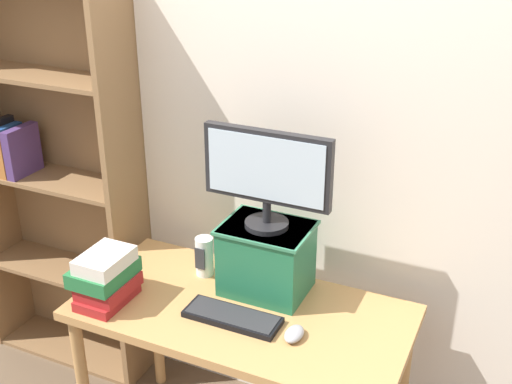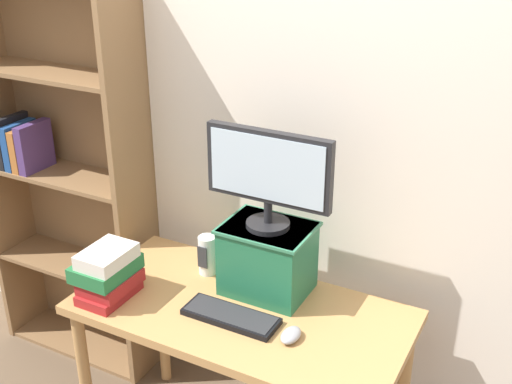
{
  "view_description": "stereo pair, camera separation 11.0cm",
  "coord_description": "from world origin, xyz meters",
  "px_view_note": "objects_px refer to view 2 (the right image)",
  "views": [
    {
      "loc": [
        0.9,
        -1.81,
        2.18
      ],
      "look_at": [
        0.03,
        0.06,
        1.23
      ],
      "focal_mm": 45.0,
      "sensor_mm": 36.0,
      "label": 1
    },
    {
      "loc": [
        0.99,
        -1.76,
        2.18
      ],
      "look_at": [
        0.03,
        0.06,
        1.23
      ],
      "focal_mm": 45.0,
      "sensor_mm": 36.0,
      "label": 2
    }
  ],
  "objects_px": {
    "computer_mouse": "(291,335)",
    "bookshelf_unit": "(64,170)",
    "book_stack": "(108,273)",
    "riser_box": "(268,257)",
    "desk": "(241,329)",
    "computer_monitor": "(268,173)",
    "keyboard": "(230,316)",
    "desk_speaker": "(207,255)"
  },
  "relations": [
    {
      "from": "computer_mouse",
      "to": "bookshelf_unit",
      "type": "bearing_deg",
      "value": 163.98
    },
    {
      "from": "book_stack",
      "to": "riser_box",
      "type": "bearing_deg",
      "value": 31.86
    },
    {
      "from": "desk",
      "to": "book_stack",
      "type": "height_order",
      "value": "book_stack"
    },
    {
      "from": "desk",
      "to": "bookshelf_unit",
      "type": "relative_size",
      "value": 0.65
    },
    {
      "from": "computer_monitor",
      "to": "keyboard",
      "type": "relative_size",
      "value": 1.37
    },
    {
      "from": "riser_box",
      "to": "book_stack",
      "type": "distance_m",
      "value": 0.62
    },
    {
      "from": "riser_box",
      "to": "desk",
      "type": "bearing_deg",
      "value": -100.73
    },
    {
      "from": "computer_monitor",
      "to": "computer_mouse",
      "type": "height_order",
      "value": "computer_monitor"
    },
    {
      "from": "desk",
      "to": "bookshelf_unit",
      "type": "height_order",
      "value": "bookshelf_unit"
    },
    {
      "from": "keyboard",
      "to": "desk_speaker",
      "type": "height_order",
      "value": "desk_speaker"
    },
    {
      "from": "computer_monitor",
      "to": "riser_box",
      "type": "bearing_deg",
      "value": 90.0
    },
    {
      "from": "keyboard",
      "to": "book_stack",
      "type": "distance_m",
      "value": 0.51
    },
    {
      "from": "computer_monitor",
      "to": "book_stack",
      "type": "bearing_deg",
      "value": -148.26
    },
    {
      "from": "keyboard",
      "to": "desk",
      "type": "bearing_deg",
      "value": 88.67
    },
    {
      "from": "desk",
      "to": "book_stack",
      "type": "relative_size",
      "value": 5.18
    },
    {
      "from": "desk",
      "to": "riser_box",
      "type": "bearing_deg",
      "value": 79.27
    },
    {
      "from": "keyboard",
      "to": "computer_mouse",
      "type": "distance_m",
      "value": 0.25
    },
    {
      "from": "computer_mouse",
      "to": "desk",
      "type": "bearing_deg",
      "value": 161.57
    },
    {
      "from": "computer_mouse",
      "to": "desk_speaker",
      "type": "relative_size",
      "value": 0.62
    },
    {
      "from": "keyboard",
      "to": "desk_speaker",
      "type": "relative_size",
      "value": 2.17
    },
    {
      "from": "bookshelf_unit",
      "to": "riser_box",
      "type": "relative_size",
      "value": 5.74
    },
    {
      "from": "book_stack",
      "to": "computer_mouse",
      "type": "bearing_deg",
      "value": 6.32
    },
    {
      "from": "computer_monitor",
      "to": "computer_mouse",
      "type": "xyz_separation_m",
      "value": [
        0.22,
        -0.24,
        -0.48
      ]
    },
    {
      "from": "desk",
      "to": "computer_monitor",
      "type": "height_order",
      "value": "computer_monitor"
    },
    {
      "from": "riser_box",
      "to": "computer_mouse",
      "type": "xyz_separation_m",
      "value": [
        0.22,
        -0.24,
        -0.13
      ]
    },
    {
      "from": "computer_monitor",
      "to": "desk_speaker",
      "type": "distance_m",
      "value": 0.5
    },
    {
      "from": "computer_monitor",
      "to": "desk_speaker",
      "type": "bearing_deg",
      "value": -179.93
    },
    {
      "from": "desk_speaker",
      "to": "book_stack",
      "type": "bearing_deg",
      "value": -127.43
    },
    {
      "from": "keyboard",
      "to": "book_stack",
      "type": "height_order",
      "value": "book_stack"
    },
    {
      "from": "bookshelf_unit",
      "to": "book_stack",
      "type": "height_order",
      "value": "bookshelf_unit"
    },
    {
      "from": "bookshelf_unit",
      "to": "computer_mouse",
      "type": "distance_m",
      "value": 1.46
    },
    {
      "from": "desk_speaker",
      "to": "desk",
      "type": "bearing_deg",
      "value": -33.04
    },
    {
      "from": "desk",
      "to": "keyboard",
      "type": "bearing_deg",
      "value": -91.33
    },
    {
      "from": "bookshelf_unit",
      "to": "computer_mouse",
      "type": "height_order",
      "value": "bookshelf_unit"
    },
    {
      "from": "keyboard",
      "to": "desk_speaker",
      "type": "distance_m",
      "value": 0.35
    },
    {
      "from": "desk",
      "to": "keyboard",
      "type": "xyz_separation_m",
      "value": [
        -0.0,
        -0.08,
        0.11
      ]
    },
    {
      "from": "bookshelf_unit",
      "to": "desk_speaker",
      "type": "height_order",
      "value": "bookshelf_unit"
    },
    {
      "from": "riser_box",
      "to": "desk_speaker",
      "type": "bearing_deg",
      "value": -179.62
    },
    {
      "from": "bookshelf_unit",
      "to": "book_stack",
      "type": "xyz_separation_m",
      "value": [
        0.65,
        -0.48,
        -0.12
      ]
    },
    {
      "from": "computer_monitor",
      "to": "computer_mouse",
      "type": "bearing_deg",
      "value": -48.27
    },
    {
      "from": "bookshelf_unit",
      "to": "computer_monitor",
      "type": "relative_size",
      "value": 3.95
    },
    {
      "from": "riser_box",
      "to": "computer_monitor",
      "type": "relative_size",
      "value": 0.69
    }
  ]
}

